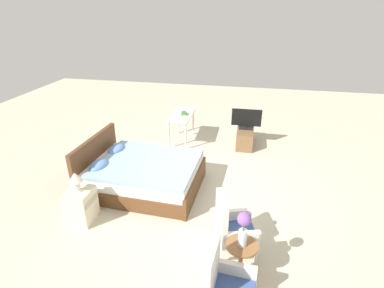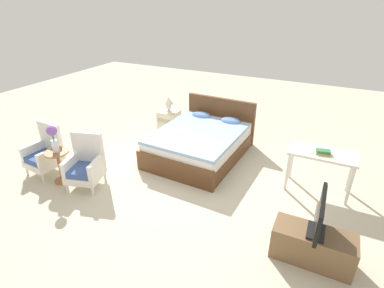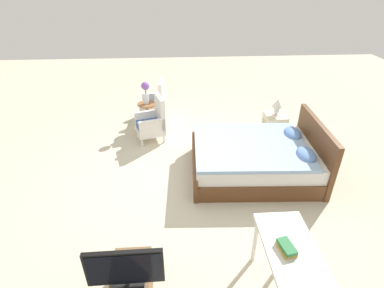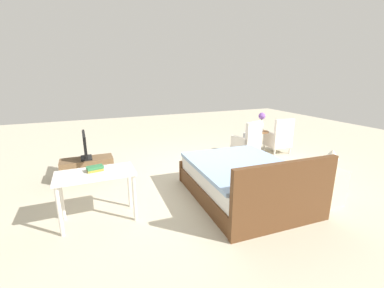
{
  "view_description": "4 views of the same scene",
  "coord_description": "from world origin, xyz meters",
  "px_view_note": "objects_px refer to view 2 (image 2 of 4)",
  "views": [
    {
      "loc": [
        -4.77,
        -0.76,
        3.27
      ],
      "look_at": [
        0.28,
        0.25,
        0.83
      ],
      "focal_mm": 28.0,
      "sensor_mm": 36.0,
      "label": 1
    },
    {
      "loc": [
        2.12,
        -3.82,
        2.99
      ],
      "look_at": [
        0.18,
        0.12,
        0.78
      ],
      "focal_mm": 28.0,
      "sensor_mm": 36.0,
      "label": 2
    },
    {
      "loc": [
        4.07,
        -0.21,
        3.1
      ],
      "look_at": [
        -0.08,
        0.04,
        0.64
      ],
      "focal_mm": 28.0,
      "sensor_mm": 36.0,
      "label": 3
    },
    {
      "loc": [
        2.21,
        4.4,
        2.02
      ],
      "look_at": [
        0.31,
        -0.07,
        0.68
      ],
      "focal_mm": 24.0,
      "sensor_mm": 36.0,
      "label": 4
    }
  ],
  "objects_px": {
    "side_table": "(59,163)",
    "vanity_desk": "(322,158)",
    "bed": "(201,142)",
    "tv_stand": "(312,246)",
    "armchair_by_window_left": "(46,153)",
    "nightstand": "(169,122)",
    "table_lamp": "(168,102)",
    "flower_vase": "(53,136)",
    "armchair_by_window_right": "(86,165)",
    "book_stack": "(323,152)",
    "tv_flatscreen": "(320,216)"
  },
  "relations": [
    {
      "from": "side_table",
      "to": "vanity_desk",
      "type": "distance_m",
      "value": 4.42
    },
    {
      "from": "bed",
      "to": "side_table",
      "type": "relative_size",
      "value": 3.63
    },
    {
      "from": "tv_stand",
      "to": "armchair_by_window_left",
      "type": "bearing_deg",
      "value": 179.47
    },
    {
      "from": "nightstand",
      "to": "table_lamp",
      "type": "height_order",
      "value": "table_lamp"
    },
    {
      "from": "armchair_by_window_left",
      "to": "flower_vase",
      "type": "xyz_separation_m",
      "value": [
        0.49,
        -0.14,
        0.51
      ]
    },
    {
      "from": "armchair_by_window_right",
      "to": "vanity_desk",
      "type": "xyz_separation_m",
      "value": [
        3.59,
        1.57,
        0.24
      ]
    },
    {
      "from": "table_lamp",
      "to": "book_stack",
      "type": "height_order",
      "value": "table_lamp"
    },
    {
      "from": "armchair_by_window_left",
      "to": "vanity_desk",
      "type": "bearing_deg",
      "value": 18.95
    },
    {
      "from": "flower_vase",
      "to": "tv_stand",
      "type": "bearing_deg",
      "value": 1.28
    },
    {
      "from": "bed",
      "to": "armchair_by_window_left",
      "type": "bearing_deg",
      "value": -141.55
    },
    {
      "from": "tv_stand",
      "to": "flower_vase",
      "type": "bearing_deg",
      "value": -178.72
    },
    {
      "from": "vanity_desk",
      "to": "book_stack",
      "type": "height_order",
      "value": "book_stack"
    },
    {
      "from": "bed",
      "to": "flower_vase",
      "type": "height_order",
      "value": "flower_vase"
    },
    {
      "from": "tv_stand",
      "to": "side_table",
      "type": "bearing_deg",
      "value": -178.72
    },
    {
      "from": "tv_flatscreen",
      "to": "bed",
      "type": "bearing_deg",
      "value": 141.73
    },
    {
      "from": "armchair_by_window_right",
      "to": "bed",
      "type": "bearing_deg",
      "value": 54.09
    },
    {
      "from": "nightstand",
      "to": "tv_flatscreen",
      "type": "relative_size",
      "value": 0.79
    },
    {
      "from": "vanity_desk",
      "to": "tv_flatscreen",
      "type": "bearing_deg",
      "value": -86.36
    },
    {
      "from": "flower_vase",
      "to": "side_table",
      "type": "bearing_deg",
      "value": 0.0
    },
    {
      "from": "nightstand",
      "to": "book_stack",
      "type": "xyz_separation_m",
      "value": [
        3.38,
        -0.96,
        0.47
      ]
    },
    {
      "from": "armchair_by_window_right",
      "to": "flower_vase",
      "type": "bearing_deg",
      "value": -164.43
    },
    {
      "from": "armchair_by_window_right",
      "to": "vanity_desk",
      "type": "distance_m",
      "value": 3.93
    },
    {
      "from": "tv_flatscreen",
      "to": "nightstand",
      "type": "bearing_deg",
      "value": 144.23
    },
    {
      "from": "tv_stand",
      "to": "bed",
      "type": "bearing_deg",
      "value": 141.7
    },
    {
      "from": "armchair_by_window_left",
      "to": "tv_flatscreen",
      "type": "distance_m",
      "value": 4.68
    },
    {
      "from": "nightstand",
      "to": "armchair_by_window_right",
      "type": "bearing_deg",
      "value": -94.79
    },
    {
      "from": "side_table",
      "to": "armchair_by_window_left",
      "type": "bearing_deg",
      "value": 164.55
    },
    {
      "from": "armchair_by_window_right",
      "to": "tv_stand",
      "type": "height_order",
      "value": "armchair_by_window_right"
    },
    {
      "from": "bed",
      "to": "book_stack",
      "type": "bearing_deg",
      "value": -8.03
    },
    {
      "from": "flower_vase",
      "to": "book_stack",
      "type": "bearing_deg",
      "value": 21.99
    },
    {
      "from": "side_table",
      "to": "tv_stand",
      "type": "xyz_separation_m",
      "value": [
        4.17,
        0.09,
        -0.15
      ]
    },
    {
      "from": "armchair_by_window_left",
      "to": "tv_flatscreen",
      "type": "relative_size",
      "value": 1.27
    },
    {
      "from": "tv_stand",
      "to": "book_stack",
      "type": "distance_m",
      "value": 1.65
    },
    {
      "from": "nightstand",
      "to": "side_table",
      "type": "bearing_deg",
      "value": -104.82
    },
    {
      "from": "side_table",
      "to": "book_stack",
      "type": "height_order",
      "value": "book_stack"
    },
    {
      "from": "side_table",
      "to": "tv_stand",
      "type": "distance_m",
      "value": 4.18
    },
    {
      "from": "nightstand",
      "to": "tv_flatscreen",
      "type": "height_order",
      "value": "tv_flatscreen"
    },
    {
      "from": "bed",
      "to": "table_lamp",
      "type": "relative_size",
      "value": 6.51
    },
    {
      "from": "bed",
      "to": "armchair_by_window_left",
      "type": "xyz_separation_m",
      "value": [
        -2.3,
        -1.83,
        0.08
      ]
    },
    {
      "from": "bed",
      "to": "tv_stand",
      "type": "height_order",
      "value": "bed"
    },
    {
      "from": "armchair_by_window_left",
      "to": "side_table",
      "type": "distance_m",
      "value": 0.51
    },
    {
      "from": "armchair_by_window_right",
      "to": "book_stack",
      "type": "bearing_deg",
      "value": 22.82
    },
    {
      "from": "armchair_by_window_right",
      "to": "book_stack",
      "type": "xyz_separation_m",
      "value": [
        3.59,
        1.51,
        0.38
      ]
    },
    {
      "from": "tv_stand",
      "to": "tv_flatscreen",
      "type": "bearing_deg",
      "value": 0.76
    },
    {
      "from": "armchair_by_window_left",
      "to": "table_lamp",
      "type": "bearing_deg",
      "value": 64.4
    },
    {
      "from": "bed",
      "to": "armchair_by_window_right",
      "type": "relative_size",
      "value": 2.34
    },
    {
      "from": "armchair_by_window_left",
      "to": "tv_flatscreen",
      "type": "height_order",
      "value": "tv_flatscreen"
    },
    {
      "from": "bed",
      "to": "tv_stand",
      "type": "bearing_deg",
      "value": -38.3
    },
    {
      "from": "armchair_by_window_left",
      "to": "nightstand",
      "type": "height_order",
      "value": "armchair_by_window_left"
    },
    {
      "from": "armchair_by_window_right",
      "to": "nightstand",
      "type": "distance_m",
      "value": 2.48
    }
  ]
}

